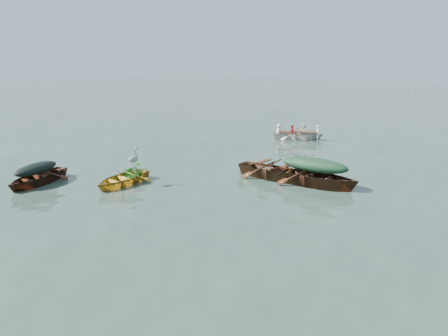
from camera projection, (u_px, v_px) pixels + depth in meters
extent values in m
plane|color=#34493E|center=(160.00, 200.00, 14.45)|extent=(140.00, 140.00, 0.00)
imported|color=gold|center=(123.00, 185.00, 16.22)|extent=(1.83, 3.29, 0.84)
imported|color=#42230F|center=(38.00, 184.00, 16.29)|extent=(2.42, 3.81, 0.89)
imported|color=#4F2712|center=(314.00, 186.00, 16.06)|extent=(4.73, 1.85, 1.09)
imported|color=#502E14|center=(276.00, 179.00, 16.92)|extent=(4.55, 1.58, 1.06)
imported|color=silver|center=(298.00, 140.00, 24.93)|extent=(3.95, 3.12, 0.92)
ellipsoid|color=black|center=(36.00, 167.00, 16.13)|extent=(1.33, 2.10, 0.40)
ellipsoid|color=#17381C|center=(315.00, 165.00, 15.86)|extent=(2.60, 1.02, 0.52)
imported|color=#24741E|center=(132.00, 163.00, 16.49)|extent=(0.84, 1.00, 0.60)
imported|color=white|center=(298.00, 125.00, 24.72)|extent=(2.89, 2.39, 0.76)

